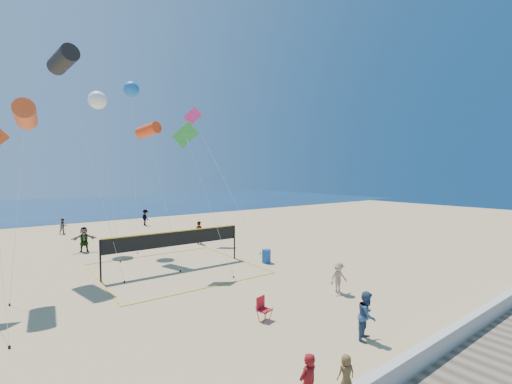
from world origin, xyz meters
TOP-DOWN VIEW (x-y plane):
  - ground at (0.00, 0.00)m, footprint 120.00×120.00m
  - ocean at (0.00, 62.00)m, footprint 140.00×50.00m
  - toddler at (0.19, -2.98)m, footprint 0.51×0.43m
  - bystander_a at (3.91, -0.98)m, footprint 1.01×0.91m
  - bystander_b at (6.86, 2.66)m, footprint 1.07×0.73m
  - far_person_1 at (-1.22, 20.07)m, footprint 1.81×0.87m
  - far_person_2 at (7.06, 17.45)m, footprint 0.71×0.82m
  - far_person_3 at (-1.29, 29.58)m, footprint 0.84×0.72m
  - far_person_4 at (7.04, 30.35)m, footprint 0.83×1.25m
  - camp_chair at (1.99, 2.51)m, footprint 0.59×0.70m
  - trash_barrel at (7.65, 9.27)m, footprint 0.60×0.60m
  - volleyball_net at (2.29, 11.52)m, footprint 8.94×8.79m
  - kite_0 at (-5.10, 12.36)m, footprint 1.60×3.17m
  - kite_1 at (-2.82, 16.28)m, footprint 2.61×7.05m
  - kite_2 at (2.38, 16.08)m, footprint 1.40×6.52m
  - kite_4 at (3.02, 11.18)m, footprint 2.03×3.73m
  - kite_5 at (7.93, 19.48)m, footprint 1.79×8.97m
  - kite_6 at (0.37, 21.94)m, footprint 1.81×7.71m
  - kite_7 at (2.51, 20.10)m, footprint 1.52×3.87m

SIDE VIEW (x-z plane):
  - ground at x=0.00m, z-range 0.00..0.00m
  - ocean at x=0.00m, z-range 0.00..0.03m
  - trash_barrel at x=7.65m, z-range 0.00..0.88m
  - camp_chair at x=1.99m, z-range 0.01..1.03m
  - far_person_3 at x=-1.29m, z-range 0.00..1.52m
  - bystander_b at x=6.86m, z-range 0.00..1.52m
  - bystander_a at x=3.91m, z-range 0.00..1.70m
  - far_person_4 at x=7.04m, z-range 0.00..1.80m
  - far_person_1 at x=-1.22m, z-range 0.00..1.87m
  - far_person_2 at x=7.06m, z-range 0.00..1.91m
  - toddler at x=0.19m, z-range 0.60..1.50m
  - volleyball_net at x=2.29m, z-range 0.43..2.78m
  - kite_4 at x=3.02m, z-range 3.29..12.36m
  - kite_0 at x=-5.10m, z-range 4.05..13.44m
  - kite_2 at x=2.38m, z-range 4.19..13.68m
  - kite_5 at x=7.93m, z-range 4.38..16.24m
  - kite_6 at x=0.37m, z-range 5.53..18.03m
  - kite_7 at x=2.51m, z-range 6.00..19.23m
  - kite_1 at x=-2.82m, z-range 6.07..19.67m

